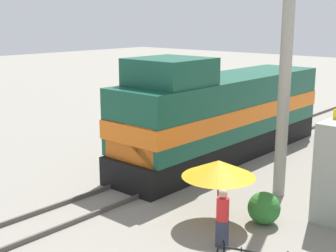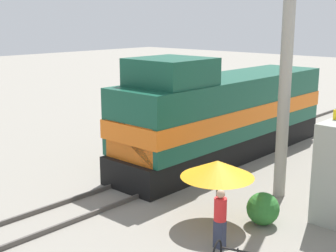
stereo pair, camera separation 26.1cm
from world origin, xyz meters
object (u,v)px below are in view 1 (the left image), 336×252
Objects in this scene: vendor_umbrella at (219,168)px; person_bystander at (223,217)px; locomotive at (220,114)px; utility_pole at (287,48)px.

vendor_umbrella reaches higher than person_bystander.
locomotive reaches higher than person_bystander.
utility_pole reaches higher than locomotive.
locomotive is 1.22× the size of utility_pole.
vendor_umbrella is (-0.30, -3.26, -3.42)m from utility_pole.
utility_pole is 4.74m from vendor_umbrella.
utility_pole reaches higher than person_bystander.
locomotive is 5.58× the size of vendor_umbrella.
locomotive is at bearing 151.29° from utility_pole.
vendor_umbrella is at bearing -95.22° from utility_pole.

